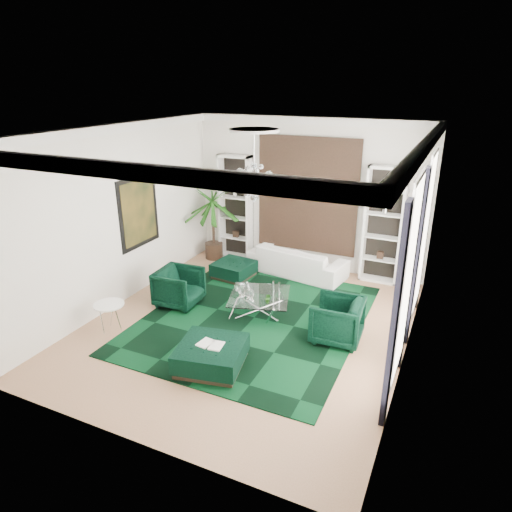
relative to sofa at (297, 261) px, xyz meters
The scene contains 30 objects.
floor 2.87m from the sofa, 90.00° to the right, with size 6.00×7.00×0.02m, color #AC7E5B.
ceiling 4.48m from the sofa, 90.00° to the right, with size 6.00×7.00×0.02m, color white.
wall_back 1.68m from the sofa, 90.00° to the left, with size 6.00×0.02×3.80m, color white.
wall_front 6.54m from the sofa, 90.00° to the right, with size 6.00×0.02×3.80m, color white.
wall_left 4.42m from the sofa, 136.56° to the right, with size 0.02×7.00×3.80m, color white.
wall_right 4.42m from the sofa, 43.44° to the right, with size 0.02×7.00×3.80m, color white.
crown_molding 4.39m from the sofa, 90.00° to the right, with size 6.00×7.00×0.18m, color white, non-canonical shape.
ceiling_medallion 4.26m from the sofa, 90.00° to the right, with size 0.90×0.90×0.05m, color white.
tapestry 1.66m from the sofa, 90.00° to the left, with size 2.50×0.06×2.80m, color black.
shelving_left 2.26m from the sofa, 166.73° to the left, with size 0.90×0.38×2.80m, color white, non-canonical shape.
shelving_right 2.26m from the sofa, 13.27° to the left, with size 0.90×0.38×2.80m, color white, non-canonical shape.
painting 4.01m from the sofa, 142.85° to the right, with size 0.04×1.30×1.60m, color black.
window_near 5.04m from the sofa, 51.43° to the right, with size 0.03×1.10×2.90m, color white.
curtain_near_a 5.56m from the sofa, 56.88° to the right, with size 0.07×0.30×3.25m, color black.
curtain_near_b 4.38m from the sofa, 45.15° to the right, with size 0.07×0.30×3.25m, color black.
window_far 3.62m from the sofa, 24.30° to the right, with size 0.03×1.10×2.90m, color white.
curtain_far_a 3.86m from the sofa, 35.78° to the right, with size 0.07×0.30×3.25m, color black.
curtain_far_b 3.27m from the sofa, 10.92° to the right, with size 0.07×0.30×3.25m, color black.
rug 2.57m from the sofa, 90.00° to the right, with size 4.20×5.00×0.02m, color black.
sofa is the anchor object (origin of this frame).
armchair_left 3.18m from the sofa, 123.44° to the right, with size 0.88×0.90×0.82m, color black.
armchair_right 3.18m from the sofa, 56.56° to the right, with size 0.89×0.92×0.84m, color black.
coffee_table 2.30m from the sofa, 90.00° to the right, with size 1.21×1.21×0.41m, color white, non-canonical shape.
ottoman_side 1.60m from the sofa, 147.80° to the right, with size 0.89×0.89×0.39m, color black.
ottoman_front 4.40m from the sofa, 89.35° to the right, with size 1.08×1.08×0.43m, color black.
book 4.40m from the sofa, 89.35° to the right, with size 0.44×0.29×0.03m, color white.
side_table 4.77m from the sofa, 119.52° to the right, with size 0.58×0.58×0.56m, color white.
palm 2.63m from the sofa, behind, with size 1.64×1.64×2.62m, color #1B4D12, non-canonical shape.
chandelier 3.56m from the sofa, 90.00° to the right, with size 0.78×0.78×0.70m, color white, non-canonical shape.
table_plant 2.57m from the sofa, 83.25° to the right, with size 0.12×0.10×0.21m, color #1B4D12.
Camera 1 is at (3.50, -7.24, 4.60)m, focal length 32.00 mm.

